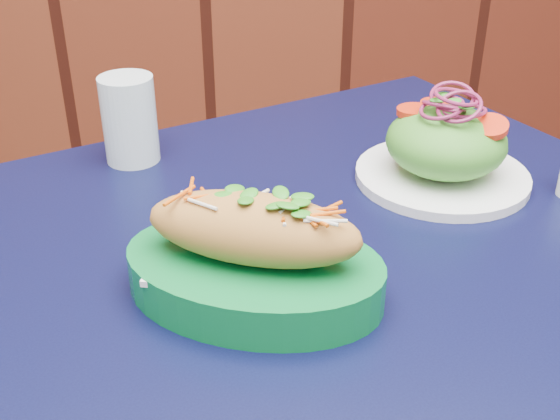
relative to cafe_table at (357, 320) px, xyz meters
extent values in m
cube|color=black|center=(0.00, 0.00, 0.07)|extent=(1.05, 1.05, 0.03)
cylinder|color=black|center=(0.17, 0.43, -0.30)|extent=(0.04, 0.04, 0.72)
cube|color=white|center=(-0.12, -0.06, 0.13)|extent=(0.20, 0.15, 0.01)
ellipsoid|color=#C4833E|center=(-0.12, -0.06, 0.16)|extent=(0.21, 0.14, 0.06)
cylinder|color=white|center=(0.13, 0.14, 0.09)|extent=(0.21, 0.21, 0.01)
ellipsoid|color=#4C992D|center=(0.13, 0.14, 0.14)|extent=(0.14, 0.14, 0.08)
cylinder|color=red|center=(0.17, 0.12, 0.17)|extent=(0.04, 0.04, 0.01)
cylinder|color=red|center=(0.10, 0.17, 0.17)|extent=(0.04, 0.04, 0.01)
cylinder|color=red|center=(0.13, 0.19, 0.17)|extent=(0.04, 0.04, 0.01)
torus|color=maroon|center=(0.13, 0.14, 0.18)|extent=(0.05, 0.05, 0.00)
torus|color=maroon|center=(0.13, 0.14, 0.19)|extent=(0.05, 0.05, 0.00)
torus|color=maroon|center=(0.13, 0.14, 0.19)|extent=(0.05, 0.05, 0.00)
torus|color=maroon|center=(0.13, 0.14, 0.19)|extent=(0.05, 0.05, 0.00)
torus|color=maroon|center=(0.13, 0.14, 0.20)|extent=(0.05, 0.05, 0.00)
torus|color=maroon|center=(0.13, 0.14, 0.20)|extent=(0.05, 0.05, 0.00)
cylinder|color=silver|center=(-0.24, 0.25, 0.14)|extent=(0.07, 0.07, 0.11)
camera|label=1|loc=(-0.16, -0.58, 0.48)|focal=45.00mm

